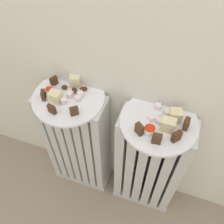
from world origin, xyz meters
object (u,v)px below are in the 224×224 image
object	(u,v)px
radiator_left	(78,145)
fork	(166,124)
jam_bowl_right	(150,130)
radiator_right	(148,166)
plate_left	(69,98)
plate_right	(159,122)
jam_bowl_left	(50,91)

from	to	relation	value
radiator_left	fork	size ratio (longest dim) A/B	6.54
radiator_left	jam_bowl_right	xyz separation A→B (m)	(0.32, -0.05, 0.34)
radiator_right	plate_left	world-z (taller)	plate_left
plate_right	jam_bowl_right	size ratio (longest dim) A/B	6.21
jam_bowl_right	radiator_right	bearing A→B (deg)	68.27
plate_left	plate_right	world-z (taller)	same
plate_left	fork	size ratio (longest dim) A/B	2.77
radiator_right	plate_right	size ratio (longest dim) A/B	2.36
radiator_left	jam_bowl_left	distance (m)	0.35
plate_right	jam_bowl_left	size ratio (longest dim) A/B	7.37
radiator_right	jam_bowl_right	world-z (taller)	jam_bowl_right
plate_right	jam_bowl_right	world-z (taller)	jam_bowl_right
jam_bowl_right	fork	world-z (taller)	jam_bowl_right
radiator_left	radiator_right	distance (m)	0.34
plate_left	plate_right	xyz separation A→B (m)	(0.34, 0.00, 0.00)
jam_bowl_left	fork	world-z (taller)	jam_bowl_left
radiator_left	plate_right	bearing A→B (deg)	0.00
radiator_left	radiator_right	bearing A→B (deg)	-0.00
radiator_left	plate_left	world-z (taller)	plate_left
plate_right	jam_bowl_left	world-z (taller)	jam_bowl_left
plate_right	fork	distance (m)	0.03
plate_right	jam_bowl_left	xyz separation A→B (m)	(-0.41, -0.01, 0.02)
fork	plate_right	bearing A→B (deg)	165.20
plate_left	plate_right	bearing A→B (deg)	0.00
jam_bowl_left	plate_right	bearing A→B (deg)	0.98
plate_right	radiator_right	bearing A→B (deg)	-90.00
plate_left	jam_bowl_left	xyz separation A→B (m)	(-0.07, -0.01, 0.02)
radiator_left	plate_left	bearing A→B (deg)	0.00
radiator_right	jam_bowl_left	distance (m)	0.54
fork	radiator_left	bearing A→B (deg)	178.92
plate_left	fork	xyz separation A→B (m)	(0.36, -0.01, 0.01)
plate_left	fork	world-z (taller)	fork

